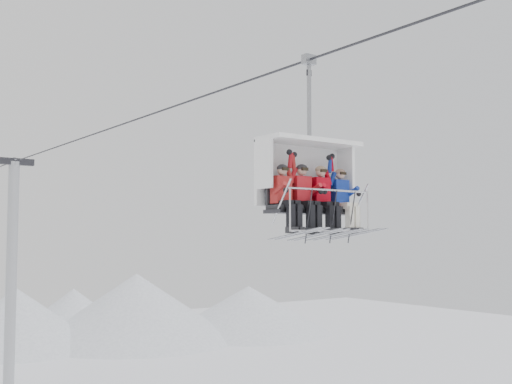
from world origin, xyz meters
TOP-DOWN VIEW (x-y plane):
  - lift_tower_right at (0.00, 22.00)m, footprint 2.00×1.80m
  - haul_cable at (0.00, 0.00)m, footprint 0.06×50.00m
  - chairlift_carrier at (0.00, -1.92)m, footprint 2.42×1.17m
  - skier_far_left at (-0.84, -2.23)m, footprint 0.40×1.69m
  - skier_center_left at (-0.31, -2.22)m, footprint 0.41×1.69m
  - skier_center_right at (0.24, -2.22)m, footprint 0.41×1.69m
  - skier_far_right at (0.83, -2.23)m, footprint 0.40×1.69m

SIDE VIEW (x-z plane):
  - lift_tower_right at x=0.00m, z-range -0.96..12.52m
  - skier_far_left at x=-0.84m, z-range 9.40..11.00m
  - skier_far_right at x=0.83m, z-range 9.40..11.00m
  - skier_center_left at x=-0.31m, z-range 9.39..11.04m
  - skier_center_right at x=0.24m, z-range 9.39..11.04m
  - chairlift_carrier at x=0.00m, z-range 8.69..12.68m
  - haul_cable at x=0.00m, z-range 13.27..13.33m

